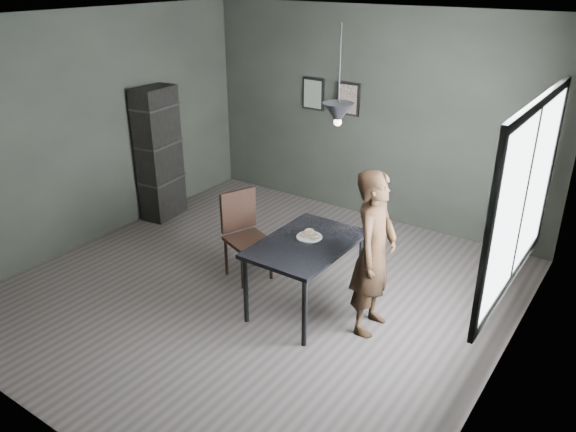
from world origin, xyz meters
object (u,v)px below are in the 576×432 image
Objects in this scene: white_plate at (309,238)px; pendant_lamp at (338,113)px; wood_chair at (244,229)px; cafe_table at (306,249)px; woman at (374,253)px; shelf_unit at (159,154)px.

pendant_lamp reaches higher than white_plate.
wood_chair is 1.91m from pendant_lamp.
white_plate is (-0.02, 0.09, 0.08)m from cafe_table.
pendant_lamp is at bearing 21.80° from cafe_table.
white_plate is 0.95m from wood_chair.
woman reaches higher than white_plate.
pendant_lamp is at bearing 82.20° from woman.
white_plate is at bearing 14.92° from wood_chair.
cafe_table is 1.22× the size of wood_chair.
white_plate is 0.13× the size of shelf_unit.
woman is at bearing 5.96° from cafe_table.
woman is 1.63× the size of wood_chair.
pendant_lamp is (0.27, 0.01, 1.29)m from white_plate.
woman is (0.72, -0.02, 0.05)m from white_plate.
cafe_table is at bearing -158.20° from pendant_lamp.
cafe_table is 0.67× the size of shelf_unit.
white_plate is 0.23× the size of wood_chair.
white_plate is at bearing -178.75° from pendant_lamp.
white_plate is at bearing -21.70° from shelf_unit.
pendant_lamp is at bearing 1.25° from white_plate.
pendant_lamp reaches higher than shelf_unit.
woman is 1.67m from wood_chair.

